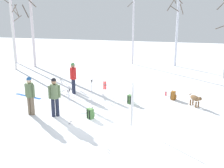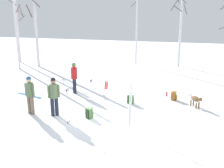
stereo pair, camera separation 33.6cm
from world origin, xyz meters
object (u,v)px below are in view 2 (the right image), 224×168
at_px(birch_tree_0, 18,25).
at_px(person_2, 54,94).
at_px(dog, 196,99).
at_px(ski_poles_0, 91,94).
at_px(backpack_0, 89,113).
at_px(backpack_2, 174,96).
at_px(ski_poles_1, 68,105).
at_px(birch_tree_4, 180,27).
at_px(ski_pair_lying_0, 106,85).
at_px(birch_tree_2, 36,26).
at_px(birch_tree_3, 137,20).
at_px(birch_tree_1, 16,24).
at_px(ski_pair_lying_1, 29,95).
at_px(ski_pair_planted_0, 130,105).
at_px(water_bottle_0, 167,94).
at_px(backpack_1, 131,100).
at_px(person_0, 74,76).
at_px(person_1, 30,93).

bearing_deg(birch_tree_0, person_2, -50.41).
bearing_deg(dog, ski_poles_0, -160.86).
height_order(backpack_0, backpack_2, same).
bearing_deg(ski_poles_1, birch_tree_4, 73.94).
bearing_deg(ski_pair_lying_0, birch_tree_2, 150.09).
relative_size(ski_poles_0, birch_tree_3, 0.20).
bearing_deg(birch_tree_1, ski_pair_lying_0, -18.98).
bearing_deg(ski_pair_lying_1, backpack_0, -26.28).
distance_m(ski_pair_planted_0, backpack_0, 2.00).
xyz_separation_m(backpack_2, water_bottle_0, (-0.41, 0.59, -0.11)).
xyz_separation_m(backpack_0, birch_tree_3, (-0.34, 12.31, 3.45)).
relative_size(person_2, birch_tree_1, 0.25).
bearing_deg(backpack_1, ski_pair_planted_0, -78.65).
xyz_separation_m(ski_pair_lying_0, backpack_0, (0.83, -5.22, 0.20)).
distance_m(backpack_0, backpack_2, 4.79).
xyz_separation_m(ski_pair_planted_0, backpack_2, (1.50, 3.78, -0.68)).
xyz_separation_m(ski_poles_0, backpack_0, (0.25, -1.01, -0.55)).
relative_size(birch_tree_1, birch_tree_2, 1.11).
relative_size(ski_poles_1, backpack_0, 3.33).
relative_size(person_0, ski_poles_1, 1.17).
distance_m(dog, backpack_0, 5.11).
bearing_deg(birch_tree_4, backpack_2, -88.93).
height_order(person_0, ski_pair_lying_1, person_0).
height_order(person_2, ski_pair_planted_0, ski_pair_planted_0).
xyz_separation_m(dog, birch_tree_3, (-4.72, 9.69, 3.28)).
distance_m(backpack_0, birch_tree_0, 15.00).
bearing_deg(backpack_1, ski_pair_lying_0, 126.05).
bearing_deg(person_1, backpack_0, 4.65).
distance_m(ski_poles_1, birch_tree_2, 12.59).
bearing_deg(ski_poles_1, backpack_1, 57.70).
relative_size(ski_pair_lying_1, backpack_2, 4.06).
relative_size(backpack_1, birch_tree_1, 0.06).
xyz_separation_m(person_0, birch_tree_1, (-6.70, 4.73, 2.45)).
relative_size(ski_pair_lying_0, ski_poles_1, 1.21).
bearing_deg(backpack_1, dog, 6.41).
distance_m(person_1, backpack_2, 7.07).
distance_m(person_0, person_1, 3.48).
bearing_deg(birch_tree_3, person_1, -100.49).
bearing_deg(backpack_0, person_0, 122.51).
xyz_separation_m(person_0, backpack_0, (2.05, -3.21, -0.77)).
height_order(ski_pair_lying_0, ski_poles_0, ski_poles_0).
height_order(person_2, backpack_1, person_2).
xyz_separation_m(backpack_2, birch_tree_2, (-11.17, 5.82, 3.03)).
xyz_separation_m(person_0, birch_tree_2, (-5.78, 6.04, 2.26)).
xyz_separation_m(person_2, backpack_2, (4.89, 3.57, -0.77)).
distance_m(ski_pair_planted_0, birch_tree_2, 13.82).
bearing_deg(birch_tree_2, birch_tree_3, 22.27).
bearing_deg(ski_poles_0, ski_pair_lying_0, 97.73).
distance_m(ski_pair_lying_1, backpack_1, 5.55).
height_order(ski_pair_lying_0, birch_tree_3, birch_tree_3).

